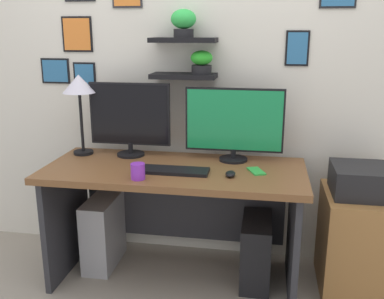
% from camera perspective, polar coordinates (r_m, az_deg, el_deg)
% --- Properties ---
extents(ground_plane, '(8.00, 8.00, 0.00)m').
position_cam_1_polar(ground_plane, '(2.94, -2.17, -16.41)').
color(ground_plane, gray).
extents(back_wall_assembly, '(4.40, 0.24, 2.70)m').
position_cam_1_polar(back_wall_assembly, '(2.94, -0.71, 11.56)').
color(back_wall_assembly, silver).
rests_on(back_wall_assembly, ground).
extents(desk, '(1.57, 0.68, 0.75)m').
position_cam_1_polar(desk, '(2.75, -2.05, -6.25)').
color(desk, brown).
rests_on(desk, ground).
extents(monitor_left, '(0.53, 0.18, 0.48)m').
position_cam_1_polar(monitor_left, '(2.85, -8.16, 4.17)').
color(monitor_left, black).
rests_on(monitor_left, desk).
extents(monitor_right, '(0.61, 0.18, 0.46)m').
position_cam_1_polar(monitor_right, '(2.73, 5.56, 3.47)').
color(monitor_right, black).
rests_on(monitor_right, desk).
extents(keyboard, '(0.44, 0.14, 0.02)m').
position_cam_1_polar(keyboard, '(2.54, -2.65, -2.77)').
color(keyboard, black).
rests_on(keyboard, desk).
extents(computer_mouse, '(0.06, 0.09, 0.03)m').
position_cam_1_polar(computer_mouse, '(2.47, 5.07, -3.20)').
color(computer_mouse, black).
rests_on(computer_mouse, desk).
extents(desk_lamp, '(0.21, 0.21, 0.53)m').
position_cam_1_polar(desk_lamp, '(2.92, -14.58, 7.70)').
color(desk_lamp, black).
rests_on(desk_lamp, desk).
extents(cell_phone, '(0.12, 0.16, 0.01)m').
position_cam_1_polar(cell_phone, '(2.57, 8.42, -2.84)').
color(cell_phone, green).
rests_on(cell_phone, desk).
extents(coffee_mug, '(0.08, 0.08, 0.09)m').
position_cam_1_polar(coffee_mug, '(2.43, -7.11, -2.86)').
color(coffee_mug, purple).
rests_on(coffee_mug, desk).
extents(drawer_cabinet, '(0.44, 0.50, 0.62)m').
position_cam_1_polar(drawer_cabinet, '(2.88, 21.00, -11.23)').
color(drawer_cabinet, '#9E6B38').
rests_on(drawer_cabinet, ground).
extents(printer, '(0.38, 0.34, 0.17)m').
position_cam_1_polar(printer, '(2.74, 21.78, -3.82)').
color(printer, black).
rests_on(printer, drawer_cabinet).
extents(computer_tower_left, '(0.18, 0.40, 0.47)m').
position_cam_1_polar(computer_tower_left, '(3.05, -11.53, -10.51)').
color(computer_tower_left, '#99999E').
rests_on(computer_tower_left, ground).
extents(computer_tower_right, '(0.18, 0.40, 0.42)m').
position_cam_1_polar(computer_tower_right, '(2.84, 8.38, -13.00)').
color(computer_tower_right, black).
rests_on(computer_tower_right, ground).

